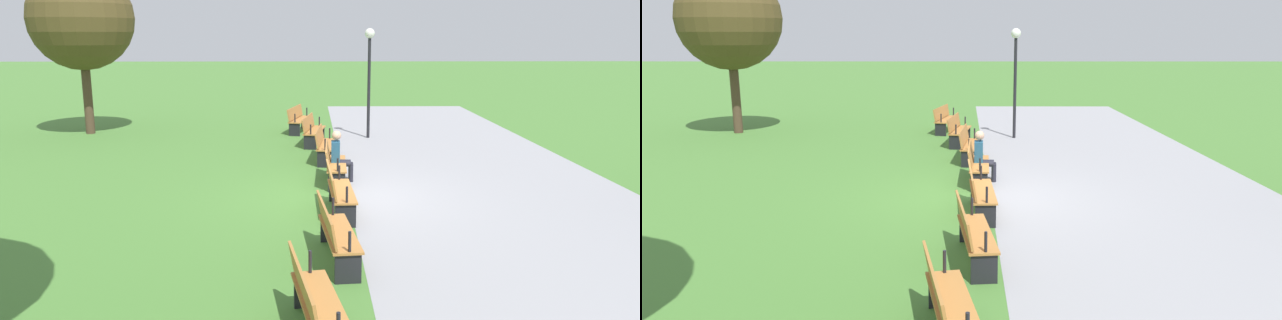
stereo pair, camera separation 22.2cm
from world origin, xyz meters
TOP-DOWN VIEW (x-y plane):
  - ground_plane at (0.00, 0.00)m, footprint 120.00×120.00m
  - path_paving at (0.00, 3.33)m, footprint 31.09×6.29m
  - bench_0 at (-8.29, -1.04)m, footprint 1.85×0.88m
  - bench_1 at (-5.95, -0.57)m, footprint 1.85×0.77m
  - bench_2 at (-3.58, -0.25)m, footprint 1.83×0.65m
  - bench_3 at (-1.20, -0.09)m, footprint 1.81×0.53m
  - bench_4 at (1.20, -0.09)m, footprint 1.81×0.53m
  - bench_5 at (3.58, -0.25)m, footprint 1.83×0.65m
  - bench_6 at (5.95, -0.57)m, footprint 1.85×0.77m
  - person_seated at (-1.35, 0.06)m, footprint 0.33×0.52m
  - tree_1 at (-8.10, -8.28)m, footprint 3.45×3.45m
  - lamp_post at (-7.11, 1.29)m, footprint 0.32×0.32m

SIDE VIEW (x-z plane):
  - ground_plane at x=0.00m, z-range 0.00..0.00m
  - path_paving at x=0.00m, z-range 0.00..0.01m
  - bench_0 at x=-8.29m, z-range 0.03..0.92m
  - bench_1 at x=-5.95m, z-range 0.03..0.92m
  - bench_2 at x=-3.58m, z-range 0.03..0.92m
  - bench_3 at x=-1.20m, z-range 0.03..0.92m
  - bench_4 at x=1.20m, z-range 0.03..0.92m
  - bench_5 at x=3.58m, z-range 0.03..0.92m
  - bench_6 at x=5.95m, z-range 0.03..0.92m
  - person_seated at x=-1.35m, z-range 0.04..1.24m
  - lamp_post at x=-7.11m, z-range 0.74..4.31m
  - tree_1 at x=-8.10m, z-range 1.07..6.69m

